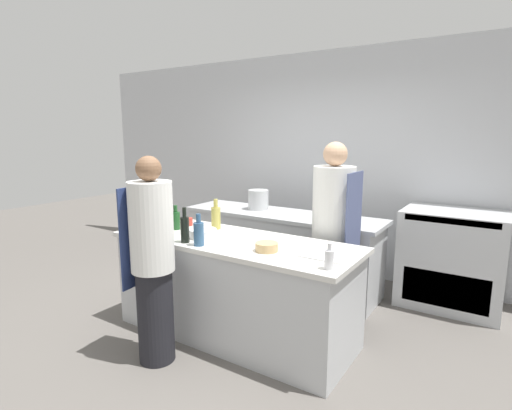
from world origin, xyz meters
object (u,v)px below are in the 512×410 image
object	(u,v)px
bottle_wine	(216,217)
bowl_prep_small	(203,233)
cup	(189,222)
oven_range	(451,259)
bowl_mixing_large	(267,247)
chef_at_prep_near	(153,262)
stockpot	(258,200)
bottle_sauce	(329,259)
bottle_olive_oil	(185,229)
bottle_vinegar	(176,220)
chef_at_stove	(333,235)
bottle_cooking_oil	(199,233)

from	to	relation	value
bottle_wine	bowl_prep_small	distance (m)	0.35
cup	oven_range	bearing A→B (deg)	35.11
bowl_mixing_large	chef_at_prep_near	bearing A→B (deg)	-142.60
stockpot	bottle_sauce	bearing A→B (deg)	-44.65
bottle_wine	bowl_mixing_large	size ratio (longest dim) A/B	1.61
bottle_wine	stockpot	distance (m)	1.07
bottle_olive_oil	bottle_vinegar	distance (m)	0.49
chef_at_stove	bottle_sauce	size ratio (longest dim) A/B	9.35
bottle_cooking_oil	cup	size ratio (longest dim) A/B	3.41
bottle_vinegar	bottle_wine	bearing A→B (deg)	36.76
bottle_sauce	oven_range	bearing A→B (deg)	75.05
chef_at_prep_near	bottle_vinegar	size ratio (longest dim) A/B	6.98
bowl_mixing_large	cup	distance (m)	1.15
bottle_vinegar	bottle_wine	distance (m)	0.38
bottle_wine	cup	bearing A→B (deg)	-171.92
cup	stockpot	xyz separation A→B (m)	(0.12, 1.09, 0.08)
oven_range	stockpot	size ratio (longest dim) A/B	4.12
bowl_mixing_large	cup	world-z (taller)	cup
oven_range	chef_at_prep_near	xyz separation A→B (m)	(-1.81, -2.41, 0.31)
bottle_vinegar	cup	bearing A→B (deg)	90.65
chef_at_stove	bottle_cooking_oil	bearing A→B (deg)	-35.72
chef_at_stove	bottle_olive_oil	distance (m)	1.36
oven_range	bottle_vinegar	size ratio (longest dim) A/B	4.32
oven_range	cup	world-z (taller)	oven_range
bottle_sauce	bowl_prep_small	world-z (taller)	bottle_sauce
bottle_olive_oil	bowl_prep_small	distance (m)	0.22
chef_at_prep_near	stockpot	size ratio (longest dim) A/B	6.66
oven_range	bottle_sauce	size ratio (longest dim) A/B	5.50
bottle_olive_oil	bottle_sauce	size ratio (longest dim) A/B	1.64
oven_range	bottle_sauce	xyz separation A→B (m)	(-0.53, -2.00, 0.45)
bottle_vinegar	bottle_sauce	world-z (taller)	bottle_vinegar
oven_range	bottle_olive_oil	xyz separation A→B (m)	(-1.82, -2.03, 0.50)
bottle_olive_oil	stockpot	size ratio (longest dim) A/B	1.23
bottle_wine	bowl_prep_small	size ratio (longest dim) A/B	1.20
bottle_wine	bowl_prep_small	world-z (taller)	bottle_wine
chef_at_prep_near	stockpot	xyz separation A→B (m)	(-0.28, 1.95, 0.18)
bottle_wine	cup	size ratio (longest dim) A/B	3.73
chef_at_stove	bowl_mixing_large	size ratio (longest dim) A/B	9.57
chef_at_prep_near	bottle_wine	distance (m)	0.92
oven_range	bowl_mixing_large	xyz separation A→B (m)	(-1.11, -1.87, 0.41)
bottle_wine	stockpot	size ratio (longest dim) A/B	1.18
cup	bottle_sauce	bearing A→B (deg)	-14.88
bowl_mixing_large	stockpot	world-z (taller)	stockpot
chef_at_stove	bottle_vinegar	bearing A→B (deg)	-60.41
bottle_wine	bottle_cooking_oil	xyz separation A→B (m)	(0.24, -0.53, -0.01)
bottle_sauce	bowl_prep_small	distance (m)	1.27
oven_range	bottle_wine	size ratio (longest dim) A/B	3.49
chef_at_prep_near	bottle_vinegar	distance (m)	0.79
chef_at_stove	bowl_mixing_large	world-z (taller)	chef_at_stove
chef_at_stove	bowl_prep_small	xyz separation A→B (m)	(-0.90, -0.79, 0.07)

